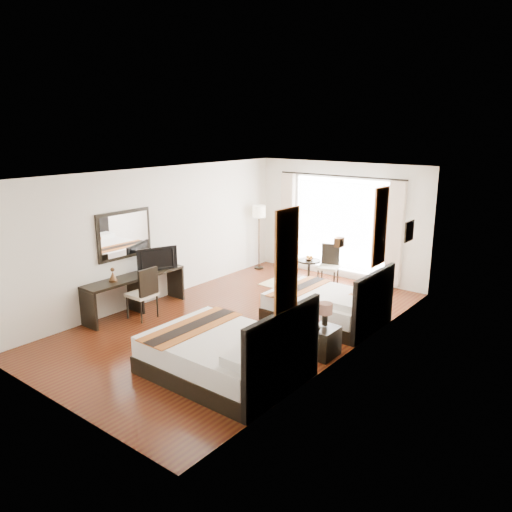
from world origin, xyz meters
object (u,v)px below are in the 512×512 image
Objects in this scene: desk_chair at (143,303)px; vase at (317,326)px; fruit_bowl at (309,259)px; window_chair at (328,274)px; television at (156,258)px; table_lamp at (325,310)px; console_desk at (136,294)px; bed_near at (227,355)px; floor_lamp at (259,216)px; side_table at (309,272)px; nightstand at (323,342)px; bed_far at (328,306)px.

vase is at bearing -172.24° from desk_chair.
window_chair is at bearing 31.22° from fruit_bowl.
television is 4.38× the size of fruit_bowl.
fruit_bowl is (-2.15, 2.93, -0.13)m from table_lamp.
desk_chair reaches higher than console_desk.
bed_near is 1.36× the size of floor_lamp.
fruit_bowl is at bearing -60.12° from side_table.
floor_lamp is at bearing 167.32° from fruit_bowl.
television is at bearing -50.09° from window_chair.
window_chair is at bearing -115.40° from desk_chair.
vase is at bearing -90.53° from table_lamp.
console_desk reaches higher than nightstand.
window_chair reaches higher than nightstand.
bed_far is at bearing 117.53° from table_lamp.
floor_lamp is 1.71× the size of window_chair.
window_chair is (-1.76, 3.17, -0.46)m from table_lamp.
desk_chair reaches higher than fruit_bowl.
vase reaches higher than nightstand.
bed_near is 6.04× the size of table_lamp.
side_table is at bearing -111.48° from desk_chair.
console_desk is at bearing -170.41° from table_lamp.
window_chair is (2.16, 3.28, -0.70)m from television.
window_chair is (-1.10, 1.89, -0.00)m from bed_far.
bed_near reaches higher than desk_chair.
console_desk is at bearing -149.40° from bed_far.
bed_near is at bearing -118.96° from nightstand.
side_table is (-2.16, 3.20, -0.27)m from vase.
fruit_bowl is (-2.15, 3.18, 0.06)m from vase.
bed_near is 4.47× the size of nightstand.
console_desk is 0.41m from desk_chair.
desk_chair is (-3.55, -0.55, -0.25)m from vase.
side_table is (-2.19, 3.03, 0.06)m from nightstand.
television is at bearing -178.31° from table_lamp.
bed_near is at bearing -72.78° from fruit_bowl.
nightstand is 1.35× the size of table_lamp.
window_chair is at bearing 118.90° from nightstand.
console_desk is (-3.28, -1.94, 0.08)m from bed_far.
table_lamp is at bearing 9.59° from console_desk.
bed_far is 5.46× the size of table_lamp.
console_desk is (-3.97, -0.58, 0.14)m from nightstand.
table_lamp is 0.31m from vase.
bed_far is 2.42× the size of television.
television is at bearing -179.50° from nightstand.
floor_lamp is 1.98m from fruit_bowl.
vase is 0.06× the size of console_desk.
floor_lamp is at bearing -111.14° from window_chair.
window_chair reaches higher than table_lamp.
fruit_bowl is 0.56m from window_chair.
side_table is 0.62× the size of window_chair.
bed_near is 1.51m from vase.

